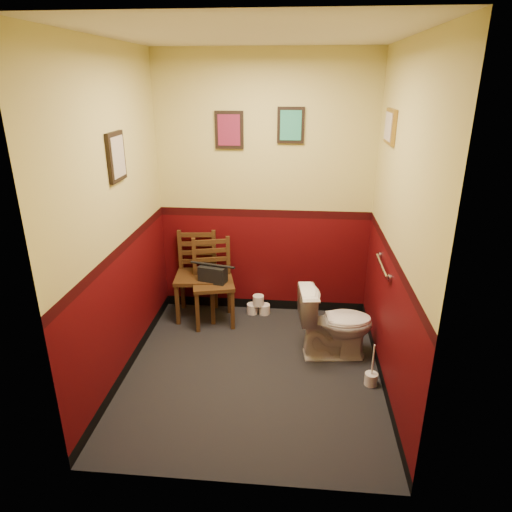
% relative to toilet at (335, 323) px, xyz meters
% --- Properties ---
extents(floor, '(2.20, 2.40, 0.00)m').
position_rel_toilet_xyz_m(floor, '(-0.72, -0.33, -0.34)').
color(floor, black).
rests_on(floor, ground).
extents(ceiling, '(2.20, 2.40, 0.00)m').
position_rel_toilet_xyz_m(ceiling, '(-0.72, -0.33, 2.36)').
color(ceiling, silver).
rests_on(ceiling, ground).
extents(wall_back, '(2.20, 0.00, 2.70)m').
position_rel_toilet_xyz_m(wall_back, '(-0.72, 0.87, 1.01)').
color(wall_back, '#430508').
rests_on(wall_back, ground).
extents(wall_front, '(2.20, 0.00, 2.70)m').
position_rel_toilet_xyz_m(wall_front, '(-0.72, -1.53, 1.01)').
color(wall_front, '#430508').
rests_on(wall_front, ground).
extents(wall_left, '(0.00, 2.40, 2.70)m').
position_rel_toilet_xyz_m(wall_left, '(-1.82, -0.33, 1.01)').
color(wall_left, '#430508').
rests_on(wall_left, ground).
extents(wall_right, '(0.00, 2.40, 2.70)m').
position_rel_toilet_xyz_m(wall_right, '(0.38, -0.33, 1.01)').
color(wall_right, '#430508').
rests_on(wall_right, ground).
extents(grab_bar, '(0.05, 0.56, 0.06)m').
position_rel_toilet_xyz_m(grab_bar, '(0.35, -0.08, 0.61)').
color(grab_bar, silver).
rests_on(grab_bar, wall_right).
extents(framed_print_back_a, '(0.28, 0.04, 0.36)m').
position_rel_toilet_xyz_m(framed_print_back_a, '(-1.07, 0.85, 1.61)').
color(framed_print_back_a, black).
rests_on(framed_print_back_a, wall_back).
extents(framed_print_back_b, '(0.26, 0.04, 0.34)m').
position_rel_toilet_xyz_m(framed_print_back_b, '(-0.47, 0.85, 1.66)').
color(framed_print_back_b, black).
rests_on(framed_print_back_b, wall_back).
extents(framed_print_left, '(0.04, 0.30, 0.38)m').
position_rel_toilet_xyz_m(framed_print_left, '(-1.80, -0.23, 1.51)').
color(framed_print_left, black).
rests_on(framed_print_left, wall_left).
extents(framed_print_right, '(0.04, 0.34, 0.28)m').
position_rel_toilet_xyz_m(framed_print_right, '(0.36, 0.27, 1.71)').
color(framed_print_right, olive).
rests_on(framed_print_right, wall_right).
extents(toilet, '(0.73, 0.46, 0.67)m').
position_rel_toilet_xyz_m(toilet, '(0.00, 0.00, 0.00)').
color(toilet, white).
rests_on(toilet, floor).
extents(toilet_brush, '(0.11, 0.11, 0.39)m').
position_rel_toilet_xyz_m(toilet_brush, '(0.29, -0.43, -0.27)').
color(toilet_brush, silver).
rests_on(toilet_brush, floor).
extents(chair_left, '(0.47, 0.47, 0.92)m').
position_rel_toilet_xyz_m(chair_left, '(-1.43, 0.67, 0.12)').
color(chair_left, '#3D2612').
rests_on(chair_left, floor).
extents(chair_right, '(0.50, 0.50, 0.89)m').
position_rel_toilet_xyz_m(chair_right, '(-1.23, 0.55, 0.11)').
color(chair_right, '#3D2612').
rests_on(chair_right, floor).
extents(handbag, '(0.30, 0.20, 0.20)m').
position_rel_toilet_xyz_m(handbag, '(-1.22, 0.51, 0.22)').
color(handbag, black).
rests_on(handbag, chair_right).
extents(tp_stack, '(0.25, 0.13, 0.22)m').
position_rel_toilet_xyz_m(tp_stack, '(-0.77, 0.73, -0.24)').
color(tp_stack, silver).
rests_on(tp_stack, floor).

